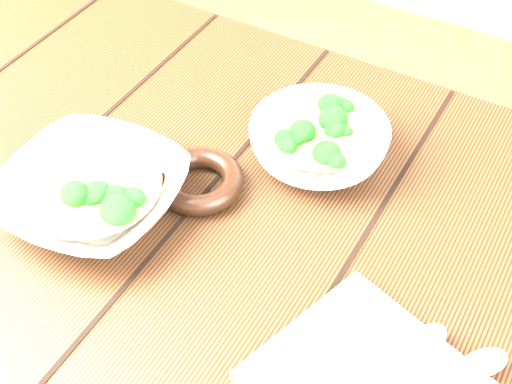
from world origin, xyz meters
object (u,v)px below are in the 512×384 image
Objects in this scene: soup_bowl_front at (92,192)px; soup_bowl_back at (318,142)px; table at (202,286)px; trivet at (199,181)px.

soup_bowl_front is 0.29m from soup_bowl_back.
soup_bowl_front is 1.01× the size of soup_bowl_back.
soup_bowl_back reaches higher than table.
soup_bowl_front is 0.13m from trivet.
trivet is (0.09, 0.09, -0.01)m from soup_bowl_front.
table is 0.15m from trivet.
table is 5.29× the size of soup_bowl_front.
table is at bearing -60.94° from trivet.
table is 5.33× the size of soup_bowl_back.
soup_bowl_back is at bearing 49.26° from trivet.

